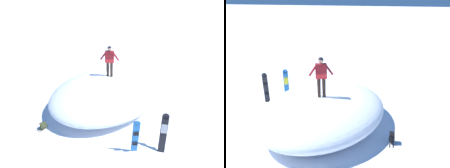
% 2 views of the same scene
% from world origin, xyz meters
% --- Properties ---
extents(ground, '(240.00, 240.00, 0.00)m').
position_xyz_m(ground, '(0.00, 0.00, 0.00)').
color(ground, white).
extents(snow_mound, '(7.24, 6.14, 1.52)m').
position_xyz_m(snow_mound, '(-0.24, 0.55, 0.76)').
color(snow_mound, white).
rests_on(snow_mound, ground).
extents(snowboarder_standing, '(0.50, 0.94, 1.64)m').
position_xyz_m(snowboarder_standing, '(0.08, 0.63, 2.50)').
color(snowboarder_standing, black).
rests_on(snowboarder_standing, snow_mound).
extents(snowboard_primary_upright, '(0.35, 0.35, 1.69)m').
position_xyz_m(snowboard_primary_upright, '(-2.50, -2.33, 0.87)').
color(snowboard_primary_upright, '#2672BF').
rests_on(snowboard_primary_upright, ground).
extents(snowboard_secondary_upright, '(0.34, 0.34, 1.71)m').
position_xyz_m(snowboard_secondary_upright, '(-1.73, -3.11, 0.88)').
color(snowboard_secondary_upright, black).
rests_on(snowboard_secondary_upright, ground).
extents(backpack_near, '(0.51, 0.31, 0.35)m').
position_xyz_m(backpack_near, '(-3.58, 1.74, 0.18)').
color(backpack_near, '#383D23').
rests_on(backpack_near, ground).
extents(backpack_far, '(0.52, 0.26, 0.46)m').
position_xyz_m(backpack_far, '(0.32, 3.54, 0.24)').
color(backpack_far, black).
rests_on(backpack_far, ground).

